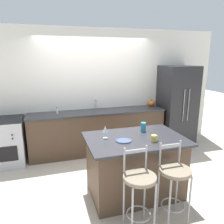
{
  "coord_description": "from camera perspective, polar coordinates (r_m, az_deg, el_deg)",
  "views": [
    {
      "loc": [
        -1.04,
        -4.17,
        2.08
      ],
      "look_at": [
        0.07,
        -0.5,
        1.11
      ],
      "focal_mm": 35.0,
      "sensor_mm": 36.0,
      "label": 1
    }
  ],
  "objects": [
    {
      "name": "refrigerator",
      "position": [
        5.45,
        16.49,
        1.53
      ],
      "size": [
        0.76,
        0.74,
        1.89
      ],
      "color": "#232326",
      "rests_on": "ground_plane"
    },
    {
      "name": "back_counter",
      "position": [
        4.91,
        -3.68,
        -5.04
      ],
      "size": [
        2.98,
        0.63,
        0.94
      ],
      "color": "#4C3828",
      "rests_on": "ground_plane"
    },
    {
      "name": "bar_stool_far",
      "position": [
        2.97,
        15.95,
        -16.43
      ],
      "size": [
        0.39,
        0.39,
        1.04
      ],
      "color": "#99999E",
      "rests_on": "ground_plane"
    },
    {
      "name": "pumpkin_decoration",
      "position": [
        5.33,
        10.26,
        2.27
      ],
      "size": [
        0.17,
        0.17,
        0.15
      ],
      "color": "orange",
      "rests_on": "back_counter"
    },
    {
      "name": "tumbler_cup",
      "position": [
        3.57,
        8.17,
        -3.88
      ],
      "size": [
        0.08,
        0.08,
        0.14
      ],
      "color": "teal",
      "rests_on": "kitchen_island"
    },
    {
      "name": "wall_back",
      "position": [
        4.98,
        -4.62,
        5.65
      ],
      "size": [
        6.0,
        0.07,
        2.7
      ],
      "color": "silver",
      "rests_on": "ground_plane"
    },
    {
      "name": "bar_stool_near",
      "position": [
        2.75,
        7.11,
        -18.68
      ],
      "size": [
        0.39,
        0.39,
        1.04
      ],
      "color": "#99999E",
      "rests_on": "ground_plane"
    },
    {
      "name": "wine_glass",
      "position": [
        3.21,
        -1.78,
        -4.56
      ],
      "size": [
        0.07,
        0.07,
        0.19
      ],
      "color": "white",
      "rests_on": "kitchen_island"
    },
    {
      "name": "ground_plane",
      "position": [
        4.77,
        -2.6,
        -11.73
      ],
      "size": [
        18.0,
        18.0,
        0.0
      ],
      "primitive_type": "plane",
      "color": "beige"
    },
    {
      "name": "dinner_plate",
      "position": [
        3.15,
        3.08,
        -7.41
      ],
      "size": [
        0.23,
        0.23,
        0.02
      ],
      "color": "#425170",
      "rests_on": "kitchen_island"
    },
    {
      "name": "sink_faucet",
      "position": [
        4.92,
        -4.29,
        2.33
      ],
      "size": [
        0.02,
        0.13,
        0.22
      ],
      "color": "#ADAFB5",
      "rests_on": "back_counter"
    },
    {
      "name": "oven_range",
      "position": [
        4.82,
        -26.39,
        -7.04
      ],
      "size": [
        0.77,
        0.7,
        0.92
      ],
      "color": "#B7B7BC",
      "rests_on": "ground_plane"
    },
    {
      "name": "kitchen_island",
      "position": [
        3.47,
        5.91,
        -13.73
      ],
      "size": [
        1.46,
        0.99,
        0.91
      ],
      "color": "#4C3828",
      "rests_on": "ground_plane"
    },
    {
      "name": "coffee_mug",
      "position": [
        3.18,
        10.94,
        -6.75
      ],
      "size": [
        0.12,
        0.08,
        0.09
      ],
      "color": "#C1B251",
      "rests_on": "kitchen_island"
    },
    {
      "name": "soap_bottle",
      "position": [
        4.68,
        -14.18,
        0.29
      ],
      "size": [
        0.05,
        0.05,
        0.14
      ],
      "color": "silver",
      "rests_on": "back_counter"
    }
  ]
}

